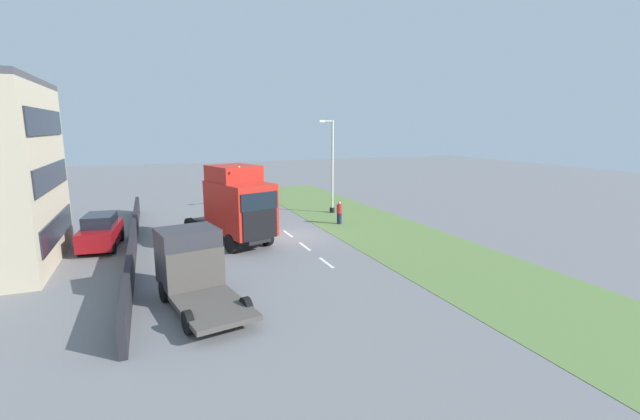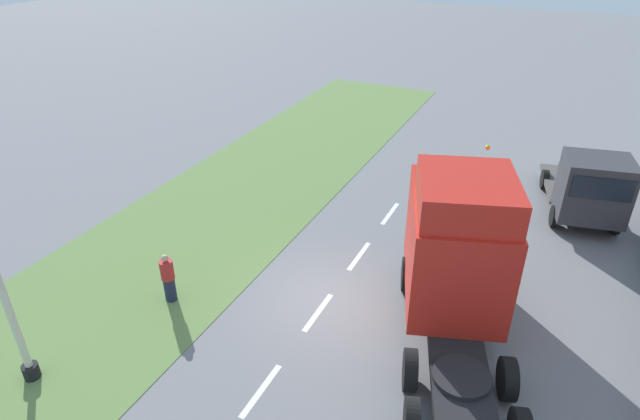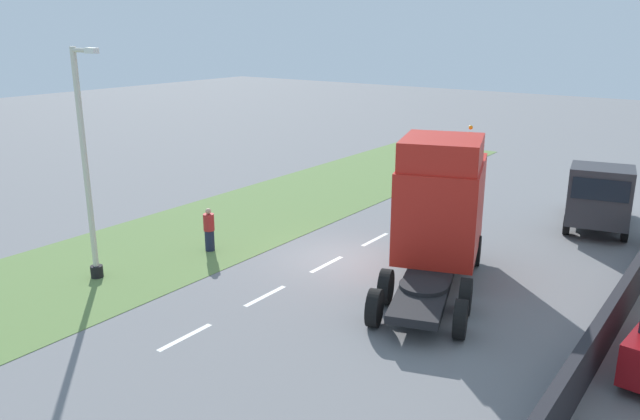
{
  "view_description": "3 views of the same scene",
  "coord_description": "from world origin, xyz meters",
  "views": [
    {
      "loc": [
        7.89,
        24.66,
        6.67
      ],
      "look_at": [
        -1.33,
        1.51,
        1.84
      ],
      "focal_mm": 24.0,
      "sensor_mm": 36.0,
      "label": 1
    },
    {
      "loc": [
        5.22,
        -11.55,
        10.14
      ],
      "look_at": [
        -0.24,
        -0.06,
        3.01
      ],
      "focal_mm": 30.0,
      "sensor_mm": 36.0,
      "label": 2
    },
    {
      "loc": [
        11.43,
        -16.92,
        7.78
      ],
      "look_at": [
        -1.02,
        0.33,
        1.51
      ],
      "focal_mm": 35.0,
      "sensor_mm": 36.0,
      "label": 3
    }
  ],
  "objects": [
    {
      "name": "ground_plane",
      "position": [
        0.0,
        0.0,
        0.0
      ],
      "size": [
        120.0,
        120.0,
        0.0
      ],
      "primitive_type": "plane",
      "color": "slate",
      "rests_on": "ground"
    },
    {
      "name": "pedestrian",
      "position": [
        -4.21,
        -2.05,
        0.78
      ],
      "size": [
        0.39,
        0.39,
        1.59
      ],
      "color": "#1E233D",
      "rests_on": "ground"
    },
    {
      "name": "flatbed_truck",
      "position": [
        6.63,
        8.04,
        1.46
      ],
      "size": [
        3.22,
        5.67,
        2.78
      ],
      "rotation": [
        0.0,
        0.0,
        3.34
      ],
      "color": "#333338",
      "rests_on": "ground"
    },
    {
      "name": "lane_markings",
      "position": [
        0.0,
        -0.7,
        0.0
      ],
      "size": [
        0.16,
        14.6,
        0.0
      ],
      "color": "white",
      "rests_on": "ground"
    },
    {
      "name": "lorry_cab",
      "position": [
        3.41,
        0.69,
        2.3
      ],
      "size": [
        4.62,
        7.71,
        4.7
      ],
      "rotation": [
        0.0,
        0.0,
        0.32
      ],
      "color": "black",
      "rests_on": "ground"
    },
    {
      "name": "grass_verge",
      "position": [
        -6.0,
        0.0,
        0.01
      ],
      "size": [
        7.0,
        44.0,
        0.01
      ],
      "color": "#607F42",
      "rests_on": "ground"
    }
  ]
}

